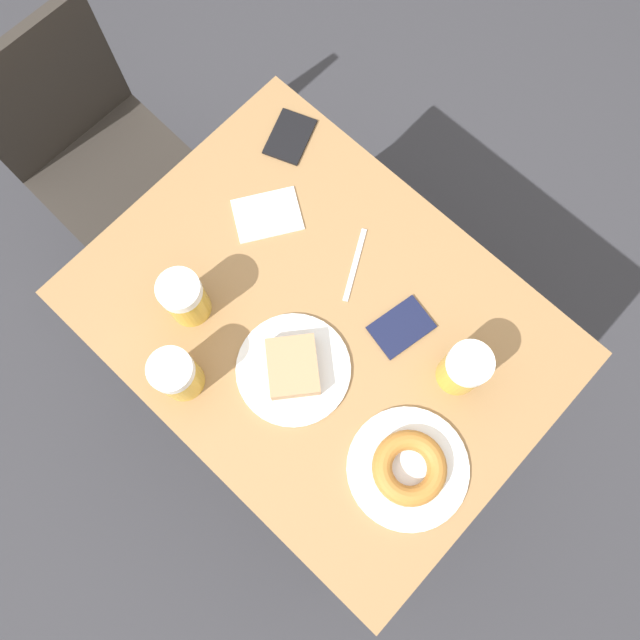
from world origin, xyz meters
The scene contains 12 objects.
ground_plane centered at (0.00, 0.00, 0.00)m, with size 8.00×8.00×0.00m, color #333338.
table centered at (0.00, 0.00, 0.69)m, with size 0.75×1.00×0.76m.
chair centered at (-0.02, 0.85, 0.54)m, with size 0.41×0.41×0.87m.
plate_with_cake centered at (-0.11, -0.03, 0.77)m, with size 0.24×0.24×0.05m.
plate_with_donut centered at (-0.10, -0.34, 0.78)m, with size 0.25×0.25×0.05m.
beer_mug_left centered at (-0.17, 0.23, 0.83)m, with size 0.09×0.09×0.14m.
beer_mug_center centered at (-0.29, 0.12, 0.83)m, with size 0.09×0.09×0.14m.
beer_mug_right centered at (0.11, -0.29, 0.83)m, with size 0.09×0.09×0.14m.
napkin_folded centered at (0.10, 0.26, 0.76)m, with size 0.18×0.17×0.00m.
fork centered at (0.15, 0.03, 0.76)m, with size 0.16×0.09×0.00m.
passport_near_edge centered at (0.28, 0.36, 0.76)m, with size 0.15×0.13×0.01m.
passport_far_edge centered at (0.11, -0.14, 0.76)m, with size 0.14×0.11×0.01m.
Camera 1 is at (-0.25, -0.24, 2.05)m, focal length 35.00 mm.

